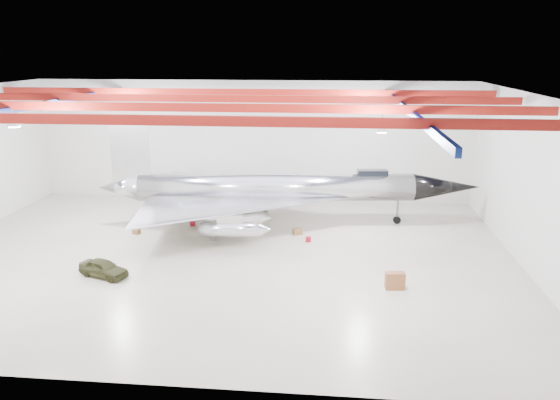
# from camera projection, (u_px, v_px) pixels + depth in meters

# --- Properties ---
(floor) EXTENTS (40.00, 40.00, 0.00)m
(floor) POSITION_uv_depth(u_px,v_px,m) (220.00, 256.00, 37.41)
(floor) COLOR #B7AB91
(floor) RESTS_ON ground
(wall_back) EXTENTS (40.00, 0.00, 40.00)m
(wall_back) POSITION_uv_depth(u_px,v_px,m) (252.00, 141.00, 50.33)
(wall_back) COLOR silver
(wall_back) RESTS_ON floor
(wall_right) EXTENTS (0.00, 30.00, 30.00)m
(wall_right) POSITION_uv_depth(u_px,v_px,m) (533.00, 185.00, 34.04)
(wall_right) COLOR silver
(wall_right) RESTS_ON floor
(ceiling) EXTENTS (40.00, 40.00, 0.00)m
(ceiling) POSITION_uv_depth(u_px,v_px,m) (215.00, 93.00, 34.48)
(ceiling) COLOR #0A0F38
(ceiling) RESTS_ON wall_back
(ceiling_structure) EXTENTS (39.50, 29.50, 1.08)m
(ceiling_structure) POSITION_uv_depth(u_px,v_px,m) (215.00, 104.00, 34.66)
(ceiling_structure) COLOR maroon
(ceiling_structure) RESTS_ON ceiling
(jet_aircraft) EXTENTS (30.54, 19.15, 8.33)m
(jet_aircraft) POSITION_uv_depth(u_px,v_px,m) (275.00, 191.00, 43.53)
(jet_aircraft) COLOR silver
(jet_aircraft) RESTS_ON floor
(jeep) EXTENTS (3.52, 2.37, 1.11)m
(jeep) POSITION_uv_depth(u_px,v_px,m) (103.00, 268.00, 33.85)
(jeep) COLOR #313219
(jeep) RESTS_ON floor
(desk) EXTENTS (1.18, 0.68, 1.04)m
(desk) POSITION_uv_depth(u_px,v_px,m) (395.00, 281.00, 32.13)
(desk) COLOR brown
(desk) RESTS_ON floor
(crate_ply) EXTENTS (0.65, 0.59, 0.37)m
(crate_ply) POSITION_uv_depth(u_px,v_px,m) (136.00, 231.00, 41.85)
(crate_ply) COLOR olive
(crate_ply) RESTS_ON floor
(toolbox_red) EXTENTS (0.50, 0.44, 0.30)m
(toolbox_red) POSITION_uv_depth(u_px,v_px,m) (193.00, 223.00, 43.85)
(toolbox_red) COLOR maroon
(toolbox_red) RESTS_ON floor
(engine_drum) EXTENTS (0.50, 0.50, 0.43)m
(engine_drum) POSITION_uv_depth(u_px,v_px,m) (213.00, 237.00, 40.43)
(engine_drum) COLOR #59595B
(engine_drum) RESTS_ON floor
(parts_bin) EXTENTS (0.80, 0.73, 0.46)m
(parts_bin) POSITION_uv_depth(u_px,v_px,m) (297.00, 231.00, 41.69)
(parts_bin) COLOR olive
(parts_bin) RESTS_ON floor
(crate_small) EXTENTS (0.37, 0.30, 0.26)m
(crate_small) POSITION_uv_depth(u_px,v_px,m) (136.00, 217.00, 45.74)
(crate_small) COLOR #59595B
(crate_small) RESTS_ON floor
(tool_chest) EXTENTS (0.51, 0.51, 0.36)m
(tool_chest) POSITION_uv_depth(u_px,v_px,m) (308.00, 239.00, 40.11)
(tool_chest) COLOR maroon
(tool_chest) RESTS_ON floor
(oil_barrel) EXTENTS (0.59, 0.52, 0.35)m
(oil_barrel) POSITION_uv_depth(u_px,v_px,m) (254.00, 227.00, 42.78)
(oil_barrel) COLOR olive
(oil_barrel) RESTS_ON floor
(spares_box) EXTENTS (0.54, 0.54, 0.38)m
(spares_box) POSITION_uv_depth(u_px,v_px,m) (265.00, 209.00, 47.74)
(spares_box) COLOR #59595B
(spares_box) RESTS_ON floor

